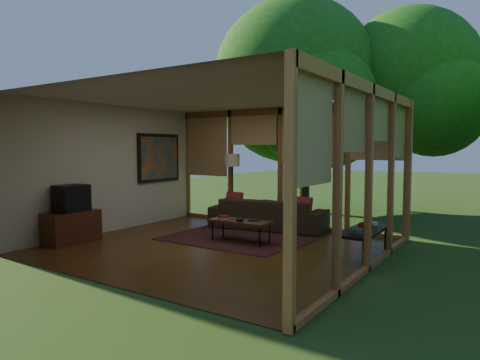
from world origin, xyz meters
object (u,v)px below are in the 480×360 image
Objects in this scene: media_cabinet at (72,227)px; side_console at (361,232)px; sofa at (264,214)px; coffee_table at (241,222)px; television at (71,198)px; floor_lamp at (232,164)px.

side_console is (4.87, 2.01, 0.11)m from media_cabinet.
side_console is at bearing 144.32° from sofa.
side_console is at bearing 5.93° from coffee_table.
media_cabinet reaches higher than coffee_table.
television is at bearing -157.47° from side_console.
floor_lamp is at bearing 69.58° from media_cabinet.
media_cabinet is 0.83× the size of coffee_table.
sofa is 1.50m from floor_lamp.
sofa reaches higher than coffee_table.
side_console is (4.85, 2.01, -0.44)m from television.
television is (-2.30, -3.21, 0.51)m from sofa.
floor_lamp reaches higher than television.
media_cabinet is 0.71× the size of side_console.
floor_lamp is 3.99m from side_console.
floor_lamp reaches higher than media_cabinet.
media_cabinet is at bearing 43.60° from sofa.
floor_lamp is 1.18× the size of side_console.
media_cabinet is 3.87m from floor_lamp.
sofa is 4.23× the size of television.
floor_lamp reaches higher than coffee_table.
television is 3.75m from floor_lamp.
floor_lamp is at bearing -25.26° from sofa.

